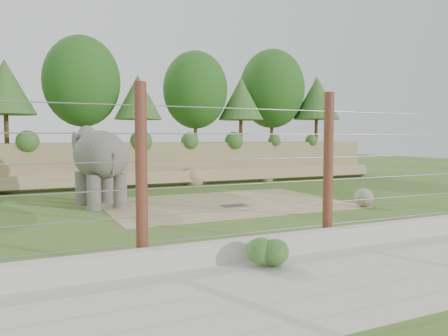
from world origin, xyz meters
name	(u,v)px	position (x,y,z in m)	size (l,w,h in m)	color
ground	(247,216)	(0.00, 0.00, 0.00)	(90.00, 90.00, 0.00)	#41631E
back_embankment	(160,119)	(0.59, 12.68, 3.97)	(30.00, 5.52, 8.77)	#8E8157
dirt_patch	(225,203)	(0.50, 3.00, 0.01)	(10.00, 7.00, 0.02)	#99815D
drain_grate	(234,206)	(0.51, 2.11, 0.04)	(1.00, 0.60, 0.03)	#262628
elephant	(100,167)	(-4.42, 4.52, 1.63)	(1.72, 4.02, 3.25)	#615D56
stone_ball	(364,198)	(5.16, -0.30, 0.39)	(0.75, 0.75, 0.75)	gray
retaining_wall	(339,238)	(0.00, -5.00, 0.25)	(26.00, 0.35, 0.50)	beige
walkway	(401,268)	(0.00, -7.00, 0.01)	(26.00, 4.00, 0.01)	beige
barrier_fence	(328,168)	(0.00, -4.50, 2.00)	(20.26, 0.26, 4.00)	#59281A
walkway_shrub	(270,254)	(-2.56, -5.80, 0.32)	(0.63, 0.63, 0.63)	#245422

